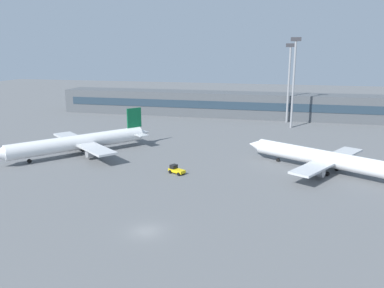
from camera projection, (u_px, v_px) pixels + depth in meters
ground_plane at (205, 157)px, 93.31m from camera, size 400.00×400.00×0.00m
terminal_building at (237, 105)px, 147.32m from camera, size 135.97×12.13×9.00m
airplane_near at (324, 158)px, 81.73m from camera, size 34.26×24.90×9.34m
airplane_mid at (78, 143)px, 94.52m from camera, size 28.16×33.42×9.98m
baggage_tug_yellow at (176, 170)px, 80.92m from camera, size 3.89×3.04×1.75m
floodlight_tower_west at (294, 77)px, 123.72m from camera, size 3.20×0.80×28.41m
floodlight_tower_east at (289, 78)px, 133.32m from camera, size 3.20×0.80×26.66m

